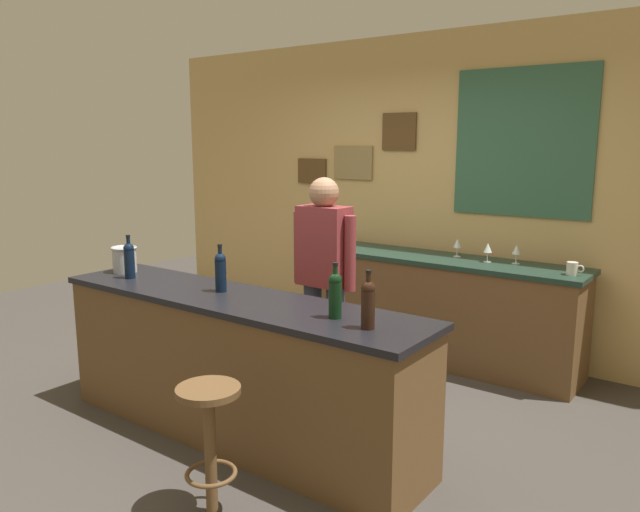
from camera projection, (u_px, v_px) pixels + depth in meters
ground_plane at (278, 413)px, 4.25m from camera, size 10.00×10.00×0.00m
back_wall at (421, 191)px, 5.58m from camera, size 6.00×0.09×2.80m
bar_counter at (235, 367)px, 3.85m from camera, size 2.65×0.60×0.92m
side_counter at (437, 308)px, 5.24m from camera, size 2.43×0.56×0.90m
bartender at (324, 274)px, 4.31m from camera, size 0.52×0.21×1.62m
bar_stool at (210, 429)px, 3.03m from camera, size 0.32×0.32×0.68m
wine_bottle_a at (129, 259)px, 4.24m from camera, size 0.07×0.07×0.31m
wine_bottle_b at (221, 271)px, 3.87m from camera, size 0.07×0.07×0.31m
wine_bottle_c at (335, 294)px, 3.29m from camera, size 0.07×0.07×0.31m
wine_bottle_d at (368, 303)px, 3.10m from camera, size 0.07×0.07×0.31m
ice_bucket at (124, 259)px, 4.45m from camera, size 0.19×0.19×0.19m
wine_glass_a at (334, 232)px, 5.80m from camera, size 0.07×0.07×0.16m
wine_glass_b at (457, 244)px, 5.14m from camera, size 0.07×0.07×0.16m
wine_glass_c at (488, 249)px, 4.92m from camera, size 0.07×0.07×0.16m
wine_glass_d at (516, 250)px, 4.85m from camera, size 0.07×0.07×0.16m
coffee_mug at (573, 268)px, 4.46m from camera, size 0.12×0.08×0.09m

